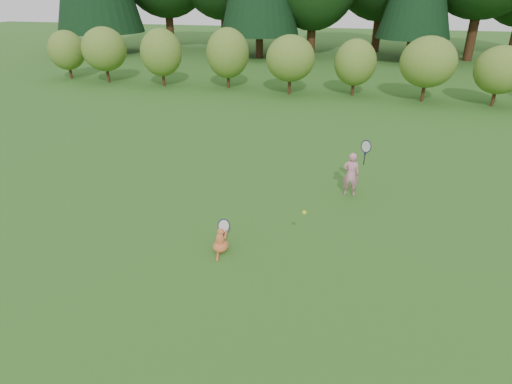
% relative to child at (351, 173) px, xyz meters
% --- Properties ---
extents(ground, '(100.00, 100.00, 0.00)m').
position_rel_child_xyz_m(ground, '(-2.01, -2.60, -0.55)').
color(ground, '#235718').
rests_on(ground, ground).
extents(shrub_row, '(28.00, 3.00, 2.80)m').
position_rel_child_xyz_m(shrub_row, '(-2.01, 10.40, 0.85)').
color(shrub_row, '#4E6820').
rests_on(shrub_row, ground).
extents(child, '(0.58, 0.34, 1.59)m').
position_rel_child_xyz_m(child, '(0.00, 0.00, 0.00)').
color(child, pink).
rests_on(child, ground).
extents(cat, '(0.39, 0.70, 0.63)m').
position_rel_child_xyz_m(cat, '(-2.18, -2.98, -0.31)').
color(cat, '#BA4623').
rests_on(cat, ground).
extents(tennis_ball, '(0.08, 0.08, 0.08)m').
position_rel_child_xyz_m(tennis_ball, '(-0.69, -2.84, 0.37)').
color(tennis_ball, '#D2E71B').
rests_on(tennis_ball, ground).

